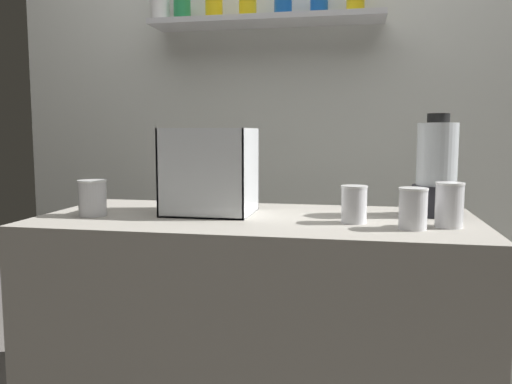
% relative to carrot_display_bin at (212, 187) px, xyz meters
% --- Properties ---
extents(counter, '(1.40, 0.64, 0.90)m').
position_rel_carrot_display_bin_xyz_m(counter, '(0.16, -0.04, -0.54)').
color(counter, '#9E998E').
rests_on(counter, ground_plane).
extents(back_wall_unit, '(2.60, 0.24, 2.50)m').
position_rel_carrot_display_bin_xyz_m(back_wall_unit, '(0.15, 0.73, 0.28)').
color(back_wall_unit, silver).
rests_on(back_wall_unit, ground_plane).
extents(carrot_display_bin, '(0.28, 0.24, 0.28)m').
position_rel_carrot_display_bin_xyz_m(carrot_display_bin, '(0.00, 0.00, 0.00)').
color(carrot_display_bin, white).
rests_on(carrot_display_bin, counter).
extents(blender_pitcher, '(0.15, 0.15, 0.33)m').
position_rel_carrot_display_bin_xyz_m(blender_pitcher, '(0.73, 0.10, 0.05)').
color(blender_pitcher, black).
rests_on(blender_pitcher, counter).
extents(juice_cup_orange_far_left, '(0.09, 0.09, 0.12)m').
position_rel_carrot_display_bin_xyz_m(juice_cup_orange_far_left, '(-0.37, -0.12, -0.04)').
color(juice_cup_orange_far_left, white).
rests_on(juice_cup_orange_far_left, counter).
extents(juice_cup_mango_left, '(0.08, 0.08, 0.11)m').
position_rel_carrot_display_bin_xyz_m(juice_cup_mango_left, '(0.47, -0.10, -0.04)').
color(juice_cup_mango_left, white).
rests_on(juice_cup_mango_left, counter).
extents(juice_cup_carrot_middle, '(0.08, 0.08, 0.12)m').
position_rel_carrot_display_bin_xyz_m(juice_cup_carrot_middle, '(0.63, -0.17, -0.04)').
color(juice_cup_carrot_middle, white).
rests_on(juice_cup_carrot_middle, counter).
extents(juice_cup_carrot_right, '(0.08, 0.08, 0.13)m').
position_rel_carrot_display_bin_xyz_m(juice_cup_carrot_right, '(0.74, -0.12, -0.03)').
color(juice_cup_carrot_right, white).
rests_on(juice_cup_carrot_right, counter).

